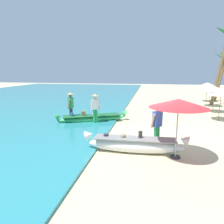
{
  "coord_description": "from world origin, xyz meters",
  "views": [
    {
      "loc": [
        -0.48,
        -8.44,
        3.09
      ],
      "look_at": [
        -2.48,
        2.28,
        0.9
      ],
      "focal_mm": 33.24,
      "sensor_mm": 36.0,
      "label": 1
    }
  ],
  "objects_px": {
    "person_vendor_assistant": "(71,105)",
    "patio_umbrella_large": "(179,104)",
    "person_vendor_hatted": "(95,107)",
    "boat_green_midground": "(92,118)",
    "person_tourist_customer": "(157,124)",
    "boat_white_foreground": "(135,145)"
  },
  "relations": [
    {
      "from": "boat_white_foreground",
      "to": "boat_green_midground",
      "type": "bearing_deg",
      "value": 124.09
    },
    {
      "from": "boat_green_midground",
      "to": "patio_umbrella_large",
      "type": "relative_size",
      "value": 1.96
    },
    {
      "from": "person_tourist_customer",
      "to": "person_vendor_assistant",
      "type": "relative_size",
      "value": 0.96
    },
    {
      "from": "person_vendor_assistant",
      "to": "patio_umbrella_large",
      "type": "height_order",
      "value": "patio_umbrella_large"
    },
    {
      "from": "person_vendor_assistant",
      "to": "patio_umbrella_large",
      "type": "xyz_separation_m",
      "value": [
        5.65,
        -4.31,
        0.92
      ]
    },
    {
      "from": "person_vendor_hatted",
      "to": "boat_white_foreground",
      "type": "bearing_deg",
      "value": -56.1
    },
    {
      "from": "boat_white_foreground",
      "to": "boat_green_midground",
      "type": "height_order",
      "value": "boat_white_foreground"
    },
    {
      "from": "person_tourist_customer",
      "to": "patio_umbrella_large",
      "type": "distance_m",
      "value": 1.49
    },
    {
      "from": "person_vendor_assistant",
      "to": "boat_green_midground",
      "type": "bearing_deg",
      "value": 13.02
    },
    {
      "from": "boat_green_midground",
      "to": "person_tourist_customer",
      "type": "height_order",
      "value": "person_tourist_customer"
    },
    {
      "from": "person_tourist_customer",
      "to": "patio_umbrella_large",
      "type": "xyz_separation_m",
      "value": [
        0.65,
        -0.9,
        0.99
      ]
    },
    {
      "from": "person_vendor_hatted",
      "to": "boat_green_midground",
      "type": "bearing_deg",
      "value": 125.4
    },
    {
      "from": "boat_green_midground",
      "to": "person_vendor_hatted",
      "type": "xyz_separation_m",
      "value": [
        0.39,
        -0.54,
        0.8
      ]
    },
    {
      "from": "person_tourist_customer",
      "to": "patio_umbrella_large",
      "type": "relative_size",
      "value": 0.81
    },
    {
      "from": "boat_green_midground",
      "to": "person_tourist_customer",
      "type": "relative_size",
      "value": 2.41
    },
    {
      "from": "boat_white_foreground",
      "to": "person_vendor_hatted",
      "type": "distance_m",
      "value": 4.66
    },
    {
      "from": "boat_green_midground",
      "to": "boat_white_foreground",
      "type": "bearing_deg",
      "value": -55.91
    },
    {
      "from": "boat_green_midground",
      "to": "person_vendor_assistant",
      "type": "xyz_separation_m",
      "value": [
        -1.21,
        -0.28,
        0.82
      ]
    },
    {
      "from": "boat_white_foreground",
      "to": "person_tourist_customer",
      "type": "xyz_separation_m",
      "value": [
        0.84,
        0.67,
        0.67
      ]
    },
    {
      "from": "boat_green_midground",
      "to": "person_vendor_hatted",
      "type": "bearing_deg",
      "value": -54.6
    },
    {
      "from": "person_vendor_hatted",
      "to": "patio_umbrella_large",
      "type": "distance_m",
      "value": 5.81
    },
    {
      "from": "person_vendor_hatted",
      "to": "person_tourist_customer",
      "type": "xyz_separation_m",
      "value": [
        3.4,
        -3.15,
        -0.06
      ]
    }
  ]
}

